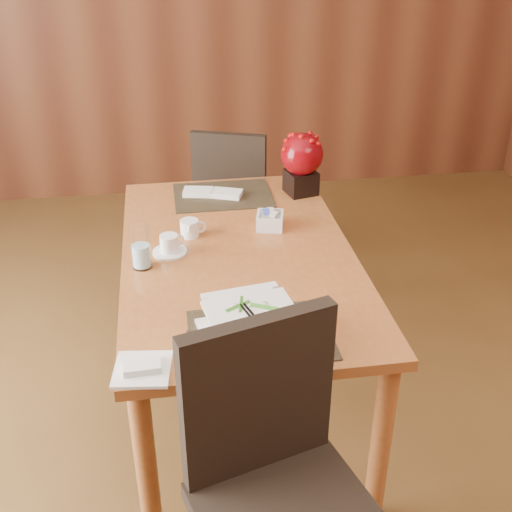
{
  "coord_description": "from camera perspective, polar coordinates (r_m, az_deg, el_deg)",
  "views": [
    {
      "loc": [
        -0.26,
        -1.58,
        1.97
      ],
      "look_at": [
        0.03,
        0.35,
        0.87
      ],
      "focal_mm": 45.0,
      "sensor_mm": 36.0,
      "label": 1
    }
  ],
  "objects": [
    {
      "name": "creamer_jug",
      "position": [
        2.63,
        -5.93,
        2.48
      ],
      "size": [
        0.1,
        0.1,
        0.07
      ],
      "primitive_type": null,
      "rotation": [
        0.0,
        0.0,
        -0.07
      ],
      "color": "white",
      "rests_on": "dining_table"
    },
    {
      "name": "far_chair",
      "position": [
        3.62,
        -1.98,
        5.48
      ],
      "size": [
        0.53,
        0.53,
        0.9
      ],
      "rotation": [
        0.0,
        0.0,
        2.8
      ],
      "color": "black",
      "rests_on": "ground"
    },
    {
      "name": "berry_decor",
      "position": [
        2.97,
        4.08,
        8.52
      ],
      "size": [
        0.2,
        0.2,
        0.29
      ],
      "rotation": [
        0.0,
        0.0,
        0.23
      ],
      "color": "black",
      "rests_on": "dining_table"
    },
    {
      "name": "ground",
      "position": [
        2.54,
        0.52,
        -21.52
      ],
      "size": [
        6.0,
        6.0,
        0.0
      ],
      "primitive_type": "plane",
      "color": "brown",
      "rests_on": "ground"
    },
    {
      "name": "bread_plate",
      "position": [
        1.94,
        -10.07,
        -9.9
      ],
      "size": [
        0.18,
        0.18,
        0.01
      ],
      "primitive_type": "cube",
      "rotation": [
        0.0,
        0.0,
        -0.13
      ],
      "color": "white",
      "rests_on": "dining_table"
    },
    {
      "name": "napkins_far",
      "position": [
        2.99,
        -3.71,
        5.62
      ],
      "size": [
        0.29,
        0.17,
        0.02
      ],
      "primitive_type": null,
      "rotation": [
        0.0,
        0.0,
        -0.29
      ],
      "color": "white",
      "rests_on": "dining_table"
    },
    {
      "name": "placemat_far",
      "position": [
        3.0,
        -2.95,
        5.41
      ],
      "size": [
        0.45,
        0.33,
        0.01
      ],
      "primitive_type": "cube",
      "color": "black",
      "rests_on": "dining_table"
    },
    {
      "name": "coffee_cup",
      "position": [
        2.51,
        -7.72,
        0.94
      ],
      "size": [
        0.13,
        0.13,
        0.08
      ],
      "rotation": [
        0.0,
        0.0,
        0.39
      ],
      "color": "white",
      "rests_on": "dining_table"
    },
    {
      "name": "soup_setting",
      "position": [
        1.99,
        -0.44,
        -6.23
      ],
      "size": [
        0.34,
        0.34,
        0.12
      ],
      "rotation": [
        0.0,
        0.0,
        0.16
      ],
      "color": "white",
      "rests_on": "dining_table"
    },
    {
      "name": "sugar_caddy",
      "position": [
        2.68,
        1.24,
        3.15
      ],
      "size": [
        0.13,
        0.13,
        0.07
      ],
      "primitive_type": "cube",
      "rotation": [
        0.0,
        0.0,
        -0.23
      ],
      "color": "white",
      "rests_on": "dining_table"
    },
    {
      "name": "near_chair",
      "position": [
        1.87,
        1.87,
        -18.85
      ],
      "size": [
        0.58,
        0.59,
        1.01
      ],
      "rotation": [
        0.0,
        0.0,
        0.28
      ],
      "color": "black",
      "rests_on": "ground"
    },
    {
      "name": "water_glass",
      "position": [
        2.41,
        -10.22,
        0.81
      ],
      "size": [
        0.08,
        0.08,
        0.17
      ],
      "primitive_type": "cylinder",
      "rotation": [
        0.0,
        0.0,
        -0.08
      ],
      "color": "white",
      "rests_on": "dining_table"
    },
    {
      "name": "dining_table",
      "position": [
        2.56,
        -1.57,
        -1.58
      ],
      "size": [
        0.9,
        1.5,
        0.75
      ],
      "color": "#AB612F",
      "rests_on": "ground"
    },
    {
      "name": "placemat_near",
      "position": [
        2.05,
        0.39,
        -7.0
      ],
      "size": [
        0.45,
        0.33,
        0.01
      ],
      "primitive_type": "cube",
      "color": "black",
      "rests_on": "dining_table"
    }
  ]
}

